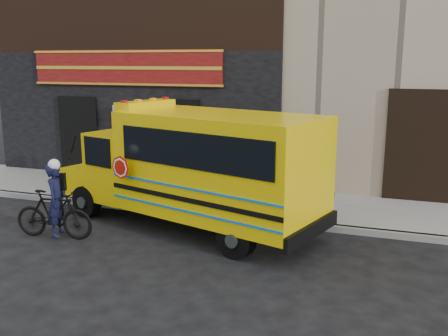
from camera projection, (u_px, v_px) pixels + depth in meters
ground at (218, 263)px, 9.76m from camera, size 120.00×120.00×0.00m
curb at (253, 220)px, 12.15m from camera, size 40.00×0.20×0.15m
sidewalk at (268, 203)px, 13.54m from camera, size 40.00×3.00×0.15m
school_bus at (197, 166)px, 11.46m from camera, size 7.22×4.08×2.92m
bicycle at (54, 214)px, 11.02m from camera, size 1.87×0.72×1.10m
cyclist at (57, 202)px, 11.02m from camera, size 0.52×0.67×1.62m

